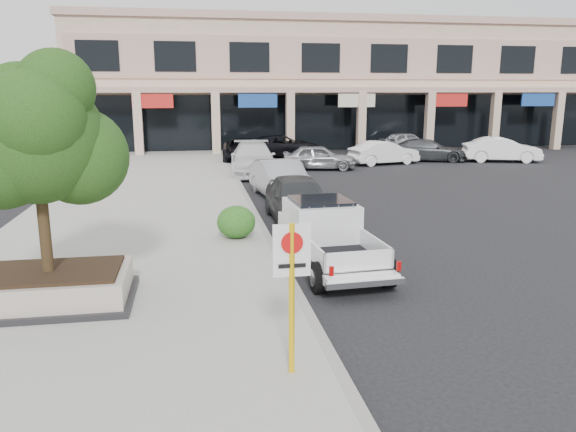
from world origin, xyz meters
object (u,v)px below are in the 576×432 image
Objects in this scene: pickup_truck at (331,237)px; lot_car_d at (283,146)px; lot_car_c at (428,150)px; curb_car_a at (298,199)px; lot_car_f at (502,150)px; lot_car_e at (407,142)px; curb_car_d at (242,150)px; no_parking_sign at (292,278)px; lot_car_b at (384,153)px; planter_tree at (45,138)px; curb_car_c at (253,159)px; curb_car_b at (281,179)px; planter at (50,287)px; lot_car_a at (319,157)px.

pickup_truck is 0.96× the size of lot_car_d.
curb_car_a is at bearing 161.71° from lot_car_c.
lot_car_f is at bearing 47.06° from pickup_truck.
lot_car_f reaches higher than lot_car_e.
lot_car_c is at bearing -116.66° from lot_car_d.
curb_car_d is 15.87m from lot_car_f.
no_parking_sign reaches higher than curb_car_d.
lot_car_b is at bearing 60.54° from curb_car_a.
lot_car_f is (3.56, -6.35, 0.05)m from lot_car_e.
pickup_truck is at bearing 143.69° from lot_car_b.
planter_tree is 32.10m from lot_car_e.
lot_car_e is 7.28m from lot_car_f.
curb_car_c is at bearing 114.77° from lot_car_f.
pickup_truck is at bearing 155.56° from lot_car_f.
curb_car_a is 1.12× the size of lot_car_e.
curb_car_b is 19.47m from lot_car_e.
lot_car_b is 6.99m from lot_car_d.
pickup_truck is at bearing -91.49° from curb_car_a.
curb_car_d is at bearing 86.43° from no_parking_sign.
lot_car_b is at bearing 63.71° from pickup_truck.
curb_car_d is at bearing 85.02° from curb_car_b.
pickup_truck reaches higher than lot_car_e.
curb_car_a is at bearing 46.80° from planter_tree.
planter_tree is 1.74× the size of no_parking_sign.
pickup_truck is 1.00× the size of curb_car_d.
planter is 24.06m from curb_car_d.
lot_car_e is (8.19, 7.83, 0.01)m from lot_car_a.
curb_car_a is 0.99× the size of curb_car_b.
curb_car_b is 1.02× the size of lot_car_f.
curb_car_c is at bearing 91.51° from curb_car_a.
curb_car_d is at bearing 87.21° from pickup_truck.
lot_car_c is at bearing 22.88° from curb_car_c.
planter_tree is 0.88× the size of lot_car_f.
lot_car_f is at bearing -103.80° from lot_car_b.
no_parking_sign is 0.44× the size of lot_car_d.
lot_car_a is 7.91m from lot_car_c.
planter_tree is at bearing 48.97° from planter.
curb_car_c is (-0.18, 15.96, 0.03)m from pickup_truck.
planter_tree reaches higher than no_parking_sign.
no_parking_sign is at bearing 170.76° from lot_car_c.
lot_car_a is (3.48, 12.19, -0.10)m from curb_car_a.
lot_car_e reaches higher than lot_car_a.
curb_car_c is 3.96m from lot_car_a.
curb_car_c is (-0.30, 11.02, 0.03)m from curb_car_a.
lot_car_b is at bearing -59.10° from lot_car_a.
lot_car_a is at bearing 76.17° from no_parking_sign.
lot_car_a is at bearing 96.27° from lot_car_b.
lot_car_c is (17.21, 21.52, 0.19)m from planter.
curb_car_a is at bearing -98.64° from curb_car_b.
no_parking_sign reaches higher than lot_car_f.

